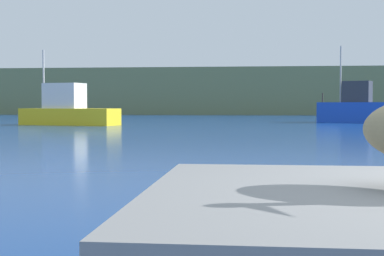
% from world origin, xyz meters
% --- Properties ---
extents(hillside_backdrop, '(140.00, 11.96, 5.99)m').
position_xyz_m(hillside_backdrop, '(0.00, 73.96, 2.99)').
color(hillside_backdrop, '#6B7A51').
rests_on(hillside_backdrop, ground).
extents(fishing_boat_yellow, '(6.68, 3.43, 4.86)m').
position_xyz_m(fishing_boat_yellow, '(-13.89, 32.31, 0.96)').
color(fishing_boat_yellow, yellow).
rests_on(fishing_boat_yellow, ground).
extents(fishing_boat_blue, '(7.69, 4.73, 5.65)m').
position_xyz_m(fishing_boat_blue, '(6.24, 39.37, 0.99)').
color(fishing_boat_blue, blue).
rests_on(fishing_boat_blue, ground).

